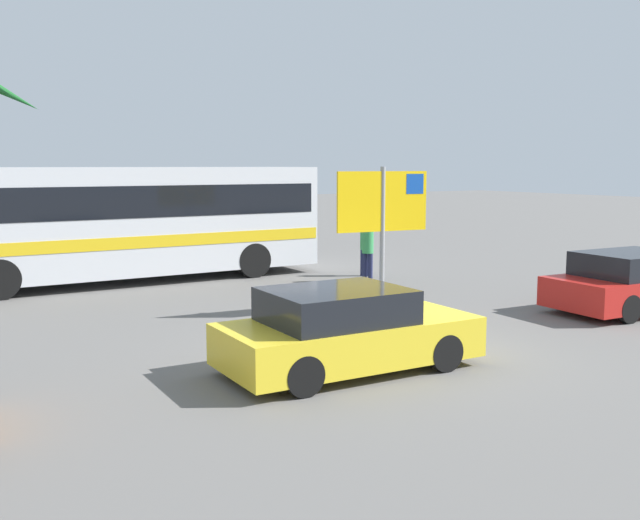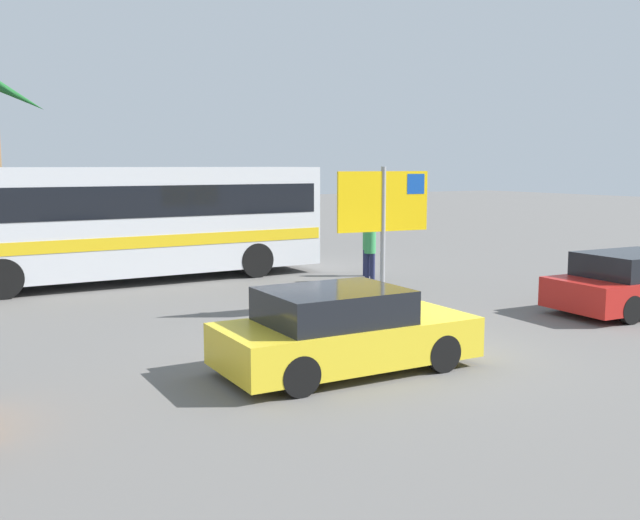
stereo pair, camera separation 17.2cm
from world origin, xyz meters
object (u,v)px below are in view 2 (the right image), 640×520
Objects in this scene: bus_front_coach at (126,218)px; ferry_sign at (385,207)px; car_yellow at (343,331)px; pedestrian_near_sign at (368,244)px; pedestrian_by_bus at (370,247)px; car_red at (639,283)px.

bus_front_coach is 3.43× the size of ferry_sign.
pedestrian_near_sign is (5.92, 7.96, 0.30)m from car_yellow.
bus_front_coach is 6.91m from pedestrian_near_sign.
ferry_sign is 4.43m from pedestrian_by_bus.
ferry_sign is 0.78× the size of car_yellow.
ferry_sign reaches higher than pedestrian_by_bus.
pedestrian_by_bus is at bearing -31.51° from bus_front_coach.
car_red is 2.66× the size of pedestrian_by_bus.
ferry_sign is at bearing 34.70° from pedestrian_by_bus.
bus_front_coach is 13.20m from car_red.
pedestrian_by_bus is at bearing 116.69° from car_red.
car_red is (4.95, -2.77, -1.69)m from ferry_sign.
bus_front_coach reaches higher than car_red.
ferry_sign is 2.00× the size of pedestrian_near_sign.
bus_front_coach is 2.48× the size of car_red.
car_yellow is at bearing -87.77° from bus_front_coach.
pedestrian_by_bus is 1.04× the size of pedestrian_near_sign.
car_yellow and car_red have the same top height.
pedestrian_near_sign is at bearing -22.46° from bus_front_coach.
ferry_sign reaches higher than car_red.
pedestrian_by_bus is (5.35, 7.04, 0.34)m from car_yellow.
car_red is at bearing 68.85° from pedestrian_near_sign.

